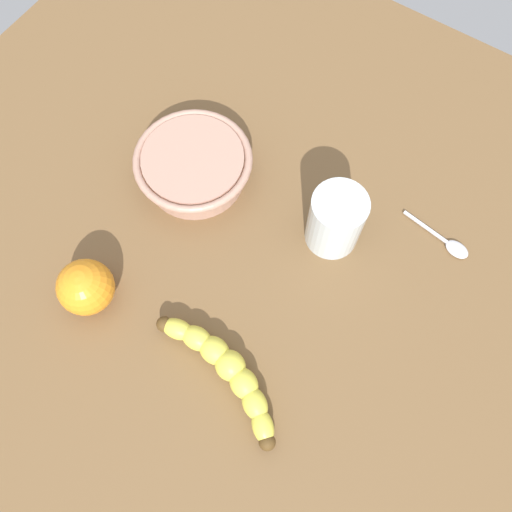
{
  "coord_description": "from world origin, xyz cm",
  "views": [
    {
      "loc": [
        -17.02,
        20.1,
        74.63
      ],
      "look_at": [
        -1.44,
        -3.49,
        5.0
      ],
      "focal_mm": 37.03,
      "sensor_mm": 36.0,
      "label": 1
    }
  ],
  "objects": [
    {
      "name": "smoothie_glass",
      "position": [
        -8.47,
        -13.06,
        7.88
      ],
      "size": [
        7.83,
        7.83,
        10.29
      ],
      "color": "silver",
      "rests_on": "wooden_tabletop"
    },
    {
      "name": "banana",
      "position": [
        -6.98,
        12.17,
        4.96
      ],
      "size": [
        22.04,
        8.94,
        3.93
      ],
      "rotation": [
        0.0,
        0.0,
        6.04
      ],
      "color": "#E4DA4A",
      "rests_on": "wooden_tabletop"
    },
    {
      "name": "wooden_tabletop",
      "position": [
        0.0,
        0.0,
        1.5
      ],
      "size": [
        120.0,
        120.0,
        3.0
      ],
      "primitive_type": "cube",
      "color": "brown",
      "rests_on": "ground"
    },
    {
      "name": "orange_fruit",
      "position": [
        14.88,
        13.67,
        6.89
      ],
      "size": [
        7.78,
        7.78,
        7.78
      ],
      "primitive_type": "sphere",
      "color": "orange",
      "rests_on": "wooden_tabletop"
    },
    {
      "name": "teaspoon",
      "position": [
        -24.41,
        -21.24,
        3.4
      ],
      "size": [
        11.29,
        2.91,
        0.8
      ],
      "rotation": [
        0.0,
        0.0,
        3.01
      ],
      "color": "silver",
      "rests_on": "wooden_tabletop"
    },
    {
      "name": "ceramic_bowl",
      "position": [
        14.25,
        -10.25,
        6.18
      ],
      "size": [
        17.83,
        17.83,
        5.38
      ],
      "color": "tan",
      "rests_on": "wooden_tabletop"
    }
  ]
}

